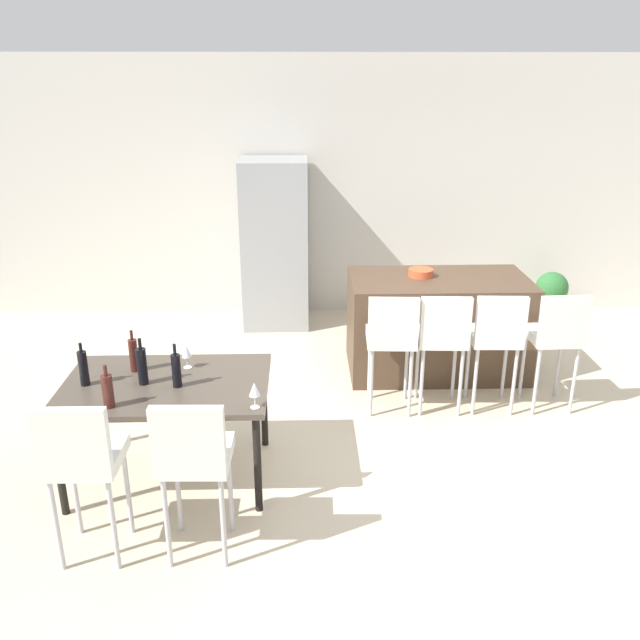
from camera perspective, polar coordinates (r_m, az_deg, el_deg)
ground_plane at (r=5.43m, az=8.21°, el=-9.36°), size 10.00×10.00×0.00m
back_wall at (r=7.70m, az=5.18°, el=11.28°), size 10.00×0.12×2.90m
kitchen_island at (r=6.32m, az=10.11°, el=-0.40°), size 1.65×0.89×0.92m
bar_chair_left at (r=5.38m, az=6.24°, el=-1.27°), size 0.42×0.42×1.05m
bar_chair_middle at (r=5.46m, az=10.58°, el=-1.21°), size 0.42×0.42×1.05m
bar_chair_right at (r=5.57m, az=15.05°, el=-1.14°), size 0.42×0.42×1.05m
bar_chair_far at (r=5.73m, az=19.84°, el=-1.06°), size 0.41×0.41×1.05m
dining_table at (r=4.60m, az=-13.19°, el=-6.02°), size 1.38×0.93×0.74m
dining_chair_near at (r=3.97m, az=-19.97°, el=-11.00°), size 0.40×0.40×1.05m
dining_chair_far at (r=3.83m, az=-10.93°, el=-11.34°), size 0.41×0.41×1.05m
wine_bottle_inner at (r=4.54m, az=-15.18°, el=-3.84°), size 0.07×0.07×0.33m
wine_bottle_middle at (r=4.64m, az=-19.84°, el=-3.92°), size 0.06×0.06×0.30m
wine_bottle_end at (r=4.75m, az=-15.87°, el=-2.92°), size 0.06×0.06×0.30m
wine_bottle_near at (r=4.30m, az=-17.94°, el=-5.85°), size 0.07×0.07×0.29m
wine_bottle_left at (r=4.45m, az=-12.36°, el=-4.25°), size 0.06×0.06×0.31m
wine_glass_right at (r=4.10m, az=-5.72°, el=-6.04°), size 0.07×0.07×0.17m
wine_glass_far at (r=4.71m, az=-11.51°, el=-2.70°), size 0.07×0.07×0.17m
refrigerator at (r=7.33m, az=-3.91°, el=6.60°), size 0.72×0.68×1.84m
fruit_bowl at (r=6.19m, az=8.74°, el=4.08°), size 0.23×0.23×0.07m
potted_plant at (r=8.01m, az=19.43°, el=2.27°), size 0.37×0.37×0.57m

